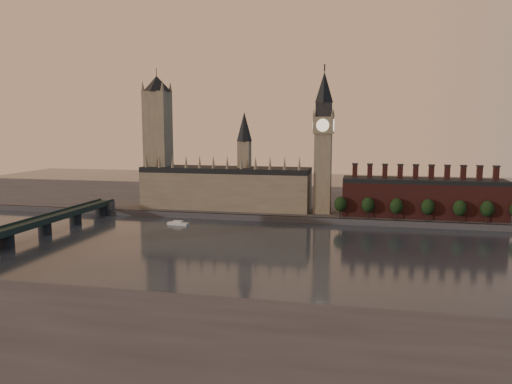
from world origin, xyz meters
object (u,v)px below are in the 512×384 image
victoria_tower (158,137)px  big_ben (323,141)px  river_boat (178,223)px  westminster_bridge (23,229)px

victoria_tower → big_ben: size_ratio=1.01×
victoria_tower → river_boat: bearing=-55.5°
westminster_bridge → river_boat: size_ratio=13.11×
victoria_tower → river_boat: 85.15m
big_ben → westminster_bridge: (-165.00, -112.70, -49.39)m
big_ben → westminster_bridge: 205.83m
victoria_tower → big_ben: victoria_tower is taller
big_ben → westminster_bridge: bearing=-145.7°
big_ben → river_boat: big_ben is taller
river_boat → big_ben: bearing=33.7°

